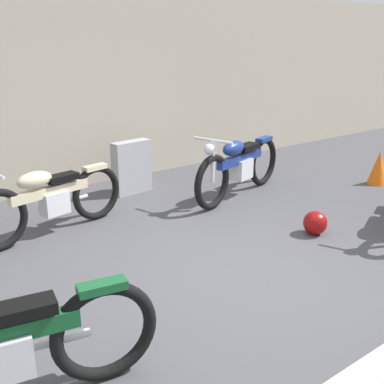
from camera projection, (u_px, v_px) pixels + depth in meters
The scene contains 7 objects.
ground_plane at pixel (241, 272), 4.84m from camera, with size 40.00×40.00×0.00m, color #47474C.
building_wall at pixel (73, 89), 7.35m from camera, with size 18.00×0.30×3.07m, color #B2A893.
stone_marker at pixel (132, 167), 7.23m from camera, with size 0.62×0.20×0.81m, color #9E9EA3.
helmet at pixel (315, 223), 5.74m from camera, with size 0.29×0.29×0.29m, color maroon.
traffic_cone at pixel (378, 168), 7.70m from camera, with size 0.32×0.32×0.55m, color orange.
motorcycle_cream at pixel (49, 199), 5.65m from camera, with size 2.06×0.68×0.93m.
motorcycle_blue at pixel (239, 165), 7.03m from camera, with size 2.17×0.86×1.00m.
Camera 1 is at (-3.02, -3.17, 2.29)m, focal length 44.07 mm.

